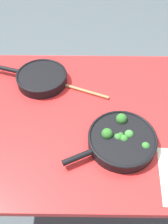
# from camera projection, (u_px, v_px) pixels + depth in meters

# --- Properties ---
(ground_plane) EXTENTS (14.00, 14.00, 0.00)m
(ground_plane) POSITION_uv_depth(u_px,v_px,m) (84.00, 186.00, 1.72)
(ground_plane) COLOR #424C51
(dining_table_red) EXTENTS (1.33, 0.89, 0.76)m
(dining_table_red) POSITION_uv_depth(u_px,v_px,m) (84.00, 125.00, 1.20)
(dining_table_red) COLOR red
(dining_table_red) RESTS_ON ground_plane
(skillet_broccoli) EXTENTS (0.38, 0.28, 0.08)m
(skillet_broccoli) POSITION_uv_depth(u_px,v_px,m) (121.00, 139.00, 1.02)
(skillet_broccoli) COLOR black
(skillet_broccoli) RESTS_ON dining_table_red
(skillet_eggs) EXTENTS (0.38, 0.26, 0.06)m
(skillet_eggs) POSITION_uv_depth(u_px,v_px,m) (41.00, 78.00, 1.27)
(skillet_eggs) COLOR black
(skillet_eggs) RESTS_ON dining_table_red
(wooden_spoon) EXTENTS (0.34, 0.16, 0.02)m
(wooden_spoon) POSITION_uv_depth(u_px,v_px,m) (67.00, 86.00, 1.26)
(wooden_spoon) COLOR #996B42
(wooden_spoon) RESTS_ON dining_table_red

